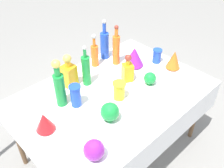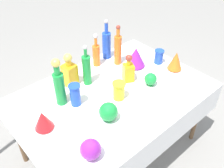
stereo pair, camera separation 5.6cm
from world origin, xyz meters
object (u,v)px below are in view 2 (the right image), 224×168
Objects in this scene: slender_vase_2 at (119,90)px; round_bowl_2 at (91,149)px; slender_vase_0 at (75,94)px; fluted_vase_0 at (43,120)px; tall_bottle_3 at (87,69)px; square_decanter_1 at (70,72)px; tall_bottle_1 at (59,85)px; fluted_vase_1 at (176,61)px; tall_bottle_2 at (96,54)px; round_bowl_0 at (108,112)px; fluted_vase_2 at (136,57)px; square_decanter_0 at (128,70)px; round_bowl_1 at (151,79)px; tall_bottle_0 at (107,44)px; tall_bottle_4 at (118,49)px; slender_vase_1 at (159,56)px.

slender_vase_2 is 1.06× the size of round_bowl_2.
round_bowl_2 is at bearing -114.67° from slender_vase_0.
fluted_vase_0 is (-0.33, -0.06, -0.02)m from slender_vase_0.
fluted_vase_0 reaches higher than round_bowl_2.
square_decanter_1 is (-0.13, 0.08, -0.02)m from tall_bottle_3.
tall_bottle_1 is at bearing 129.11° from slender_vase_0.
tall_bottle_3 is 0.35m from slender_vase_2.
slender_vase_2 is (0.39, -0.27, -0.10)m from tall_bottle_1.
fluted_vase_1 is (0.70, -0.05, 0.01)m from slender_vase_2.
tall_bottle_2 is 1.07× the size of square_decanter_1.
slender_vase_0 is 1.26× the size of round_bowl_0.
fluted_vase_0 is 0.78× the size of fluted_vase_2.
square_decanter_0 is 0.53m from round_bowl_0.
slender_vase_2 is 0.65m from fluted_vase_0.
round_bowl_1 is at bearing -178.69° from fluted_vase_1.
tall_bottle_0 is 1.02× the size of tall_bottle_4.
slender_vase_2 reaches higher than round_bowl_1.
tall_bottle_0 reaches higher than fluted_vase_0.
tall_bottle_1 is at bearing 144.97° from slender_vase_2.
tall_bottle_0 is 0.77m from slender_vase_0.
slender_vase_0 is at bearing 10.55° from fluted_vase_0.
square_decanter_0 is 1.40× the size of slender_vase_0.
fluted_vase_1 is 0.94× the size of fluted_vase_2.
fluted_vase_0 is 1.02× the size of round_bowl_0.
tall_bottle_3 is at bearing -152.12° from tall_bottle_0.
tall_bottle_1 is at bearing -170.11° from tall_bottle_4.
slender_vase_1 is at bearing -18.44° from square_decanter_1.
tall_bottle_3 is 0.37m from square_decanter_0.
tall_bottle_4 is 0.31m from square_decanter_0.
tall_bottle_2 is at bearing 23.60° from tall_bottle_1.
square_decanter_1 is 1.01m from fluted_vase_1.
tall_bottle_4 is 2.14× the size of slender_vase_0.
square_decanter_0 is 0.26m from fluted_vase_2.
tall_bottle_1 is 1.09× the size of tall_bottle_3.
square_decanter_1 reaches higher than fluted_vase_0.
round_bowl_1 is at bearing -61.14° from square_decanter_0.
tall_bottle_1 is at bearing 31.83° from fluted_vase_0.
tall_bottle_1 reaches higher than round_bowl_2.
round_bowl_0 is (-0.93, -0.08, -0.02)m from fluted_vase_1.
slender_vase_2 is 0.53m from fluted_vase_2.
fluted_vase_0 is at bearing -145.32° from square_decanter_1.
round_bowl_0 is at bearing -93.37° from square_decanter_1.
square_decanter_0 is at bearing -114.10° from tall_bottle_4.
tall_bottle_3 is 2.47× the size of fluted_vase_0.
fluted_vase_0 is (-0.44, -0.31, -0.05)m from square_decanter_1.
tall_bottle_4 is at bearing 18.52° from slender_vase_0.
tall_bottle_1 reaches higher than tall_bottle_2.
slender_vase_0 is at bearing -115.44° from square_decanter_1.
square_decanter_1 is at bearing 146.91° from tall_bottle_3.
tall_bottle_3 is 2.60× the size of round_bowl_2.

